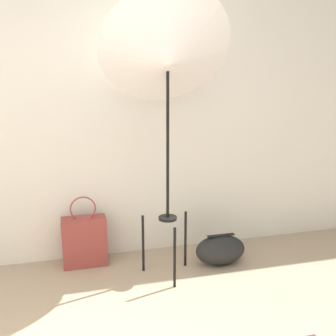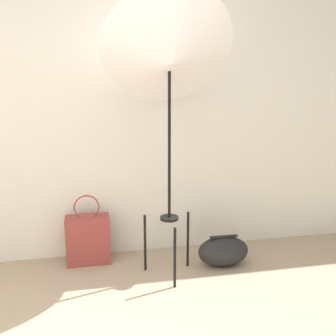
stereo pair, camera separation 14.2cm
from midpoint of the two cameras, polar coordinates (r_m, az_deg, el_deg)
wall_back at (r=3.22m, az=-11.97°, el=9.36°), size 8.00×0.05×2.60m
photo_umbrella at (r=2.78m, az=-1.57°, el=15.69°), size 0.95×0.72×2.07m
tote_bag at (r=3.30m, az=-13.24°, el=-10.27°), size 0.35×0.16×0.58m
duffel_bag at (r=3.28m, az=6.35°, el=-11.73°), size 0.41×0.24×0.25m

